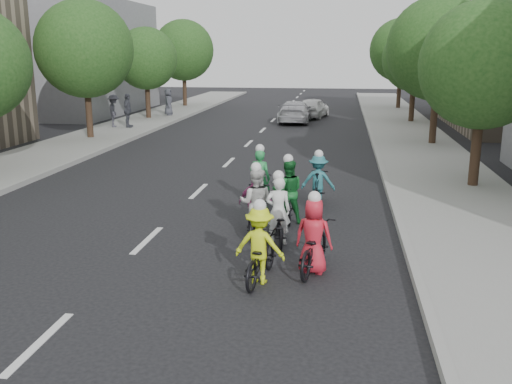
% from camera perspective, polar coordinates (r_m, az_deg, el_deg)
% --- Properties ---
extents(ground, '(120.00, 120.00, 0.00)m').
position_cam_1_polar(ground, '(13.88, -10.83, -4.76)').
color(ground, black).
rests_on(ground, ground).
extents(sidewalk_left, '(4.00, 80.00, 0.15)m').
position_cam_1_polar(sidewalk_left, '(26.00, -20.33, 3.45)').
color(sidewalk_left, gray).
rests_on(sidewalk_left, ground).
extents(curb_left, '(0.18, 80.00, 0.18)m').
position_cam_1_polar(curb_left, '(25.12, -16.43, 3.44)').
color(curb_left, '#999993').
rests_on(curb_left, ground).
extents(sidewalk_right, '(4.00, 80.00, 0.15)m').
position_cam_1_polar(sidewalk_right, '(23.06, 17.17, 2.47)').
color(sidewalk_right, gray).
rests_on(sidewalk_right, ground).
extents(curb_right, '(0.18, 80.00, 0.18)m').
position_cam_1_polar(curb_right, '(22.85, 12.33, 2.70)').
color(curb_right, '#999993').
rests_on(curb_right, ground).
extents(bldg_sw, '(10.00, 14.00, 8.00)m').
position_cam_1_polar(bldg_sw, '(45.30, -18.80, 12.63)').
color(bldg_sw, slate).
rests_on(bldg_sw, ground).
extents(tree_l_3, '(4.80, 4.80, 6.93)m').
position_cam_1_polar(tree_l_3, '(30.19, -16.77, 13.53)').
color(tree_l_3, black).
rests_on(tree_l_3, ground).
extents(tree_l_4, '(4.00, 4.00, 5.97)m').
position_cam_1_polar(tree_l_4, '(38.54, -10.94, 12.97)').
color(tree_l_4, black).
rests_on(tree_l_4, ground).
extents(tree_l_5, '(4.80, 4.80, 6.93)m').
position_cam_1_polar(tree_l_5, '(47.13, -7.26, 13.88)').
color(tree_l_5, black).
rests_on(tree_l_5, ground).
extents(tree_r_0, '(4.00, 4.00, 5.97)m').
position_cam_1_polar(tree_r_0, '(19.48, 21.81, 11.67)').
color(tree_r_0, black).
rests_on(tree_r_0, ground).
extents(tree_r_1, '(4.80, 4.80, 6.93)m').
position_cam_1_polar(tree_r_1, '(28.32, 17.82, 13.48)').
color(tree_r_1, black).
rests_on(tree_r_1, ground).
extents(tree_r_2, '(4.00, 4.00, 5.97)m').
position_cam_1_polar(tree_r_2, '(37.24, 15.60, 12.70)').
color(tree_r_2, black).
rests_on(tree_r_2, ground).
extents(tree_r_3, '(4.80, 4.80, 6.93)m').
position_cam_1_polar(tree_r_3, '(46.19, 14.33, 13.58)').
color(tree_r_3, black).
rests_on(tree_r_3, ground).
extents(cyclist_0, '(0.90, 1.80, 1.75)m').
position_cam_1_polar(cyclist_0, '(13.32, 2.25, -2.78)').
color(cyclist_0, black).
rests_on(cyclist_0, ground).
extents(cyclist_1, '(0.91, 1.67, 1.83)m').
position_cam_1_polar(cyclist_1, '(14.93, 3.21, -0.46)').
color(cyclist_1, black).
rests_on(cyclist_1, ground).
extents(cyclist_2, '(1.06, 1.90, 1.67)m').
position_cam_1_polar(cyclist_2, '(11.08, 0.40, -5.98)').
color(cyclist_2, black).
rests_on(cyclist_2, ground).
extents(cyclist_3, '(0.86, 1.92, 1.59)m').
position_cam_1_polar(cyclist_3, '(14.29, 0.01, -1.37)').
color(cyclist_3, black).
rests_on(cyclist_3, ground).
extents(cyclist_4, '(1.02, 1.99, 1.71)m').
position_cam_1_polar(cyclist_4, '(11.64, 5.77, -5.14)').
color(cyclist_4, black).
rests_on(cyclist_4, ground).
extents(cyclist_5, '(0.76, 1.64, 1.84)m').
position_cam_1_polar(cyclist_5, '(16.42, 0.41, 0.68)').
color(cyclist_5, black).
rests_on(cyclist_5, ground).
extents(cyclist_6, '(0.85, 1.71, 1.84)m').
position_cam_1_polar(cyclist_6, '(13.78, 0.04, -1.80)').
color(cyclist_6, black).
rests_on(cyclist_6, ground).
extents(cyclist_7, '(1.02, 1.73, 1.66)m').
position_cam_1_polar(cyclist_7, '(16.63, 6.23, 0.79)').
color(cyclist_7, black).
rests_on(cyclist_7, ground).
extents(follow_car_lead, '(1.98, 4.78, 1.38)m').
position_cam_1_polar(follow_car_lead, '(36.62, 3.95, 8.01)').
color(follow_car_lead, silver).
rests_on(follow_car_lead, ground).
extents(follow_car_trail, '(2.33, 4.23, 1.36)m').
position_cam_1_polar(follow_car_trail, '(39.51, 5.73, 8.39)').
color(follow_car_trail, white).
rests_on(follow_car_trail, ground).
extents(spectator_0, '(1.05, 1.37, 1.87)m').
position_cam_1_polar(spectator_0, '(34.17, -14.02, 7.89)').
color(spectator_0, '#44444F').
rests_on(spectator_0, sidewalk_left).
extents(spectator_1, '(0.58, 1.17, 1.93)m').
position_cam_1_polar(spectator_1, '(33.79, -12.71, 7.95)').
color(spectator_1, '#464852').
rests_on(spectator_1, sidewalk_left).
extents(spectator_2, '(0.68, 0.95, 1.81)m').
position_cam_1_polar(spectator_2, '(39.98, -8.76, 8.90)').
color(spectator_2, '#454751').
rests_on(spectator_2, sidewalk_left).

